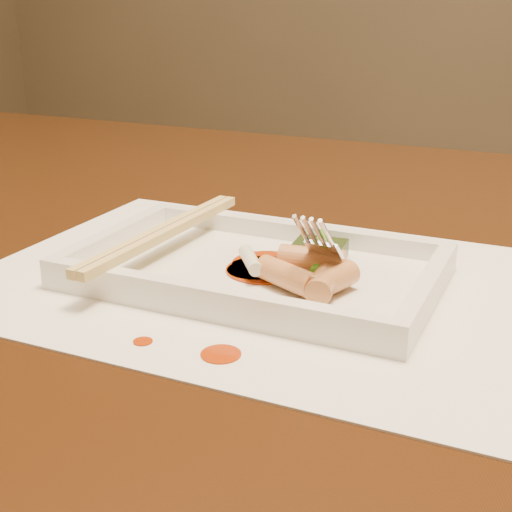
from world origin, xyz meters
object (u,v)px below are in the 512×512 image
at_px(placemat, 256,280).
at_px(plate_base, 256,274).
at_px(fork, 361,174).
at_px(chopstick_a, 159,232).
at_px(table, 207,331).

distance_m(placemat, plate_base, 0.00).
height_order(plate_base, fork, fork).
bearing_deg(chopstick_a, plate_base, 0.00).
relative_size(plate_base, chopstick_a, 1.28).
bearing_deg(chopstick_a, table, 96.96).
bearing_deg(plate_base, fork, 14.42).
bearing_deg(fork, table, 155.64).
relative_size(placemat, plate_base, 1.54).
height_order(placemat, fork, fork).
bearing_deg(placemat, plate_base, 180.00).
bearing_deg(chopstick_a, fork, 6.75).
bearing_deg(fork, chopstick_a, -173.25).
xyz_separation_m(plate_base, fork, (0.07, 0.02, 0.08)).
height_order(table, plate_base, plate_base).
bearing_deg(table, chopstick_a, -83.04).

